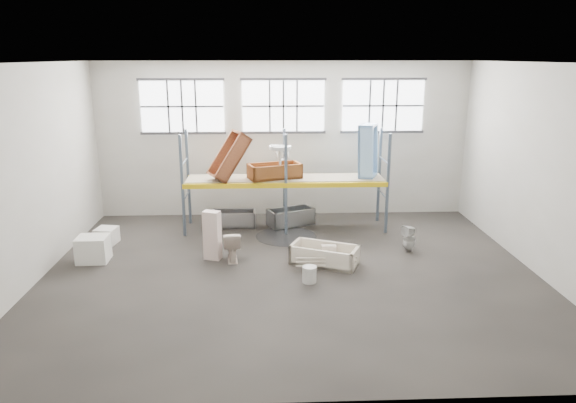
{
  "coord_description": "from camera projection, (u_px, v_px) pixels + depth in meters",
  "views": [
    {
      "loc": [
        -0.58,
        -11.9,
        5.14
      ],
      "look_at": [
        0.0,
        1.5,
        1.4
      ],
      "focal_mm": 32.63,
      "sensor_mm": 36.0,
      "label": 1
    }
  ],
  "objects": [
    {
      "name": "sink_in_tub",
      "position": [
        303.0,
        258.0,
        13.34
      ],
      "size": [
        0.54,
        0.54,
        0.14
      ],
      "primitive_type": "imported",
      "rotation": [
        0.0,
        0.0,
        -0.4
      ],
      "color": "beige",
      "rests_on": "bathtub_beige"
    },
    {
      "name": "wall_left",
      "position": [
        26.0,
        176.0,
        11.94
      ],
      "size": [
        0.1,
        10.0,
        5.0
      ],
      "primitive_type": "cube",
      "color": "#B2AFA4",
      "rests_on": "ground"
    },
    {
      "name": "wall_front",
      "position": [
        308.0,
        251.0,
        7.33
      ],
      "size": [
        12.0,
        0.1,
        5.0
      ],
      "primitive_type": "cube",
      "color": "#A6A39A",
      "rests_on": "ground"
    },
    {
      "name": "cistern_tall",
      "position": [
        212.0,
        235.0,
        13.57
      ],
      "size": [
        0.48,
        0.39,
        1.3
      ],
      "primitive_type": "cube",
      "rotation": [
        0.0,
        0.0,
        -0.33
      ],
      "color": "beige",
      "rests_on": "floor"
    },
    {
      "name": "steel_tub_left",
      "position": [
        234.0,
        219.0,
        16.3
      ],
      "size": [
        1.35,
        0.64,
        0.49
      ],
      "primitive_type": null,
      "rotation": [
        0.0,
        0.0,
        -0.01
      ],
      "color": "#A9AAB0",
      "rests_on": "floor"
    },
    {
      "name": "carton_far",
      "position": [
        107.0,
        236.0,
        14.82
      ],
      "size": [
        0.63,
        0.63,
        0.46
      ],
      "primitive_type": "cube",
      "rotation": [
        0.0,
        0.0,
        -0.17
      ],
      "color": "white",
      "rests_on": "floor"
    },
    {
      "name": "floor",
      "position": [
        291.0,
        274.0,
        12.87
      ],
      "size": [
        12.0,
        10.0,
        0.1
      ],
      "primitive_type": "cube",
      "color": "#443F3A",
      "rests_on": "ground"
    },
    {
      "name": "steel_tub_right",
      "position": [
        291.0,
        217.0,
        16.45
      ],
      "size": [
        1.56,
        1.18,
        0.52
      ],
      "primitive_type": null,
      "rotation": [
        0.0,
        0.0,
        0.42
      ],
      "color": "#B8BDC1",
      "rests_on": "floor"
    },
    {
      "name": "bucket",
      "position": [
        309.0,
        274.0,
        12.27
      ],
      "size": [
        0.39,
        0.39,
        0.39
      ],
      "primitive_type": "cylinder",
      "rotation": [
        0.0,
        0.0,
        0.19
      ],
      "color": "silver",
      "rests_on": "floor"
    },
    {
      "name": "ceiling",
      "position": [
        291.0,
        60.0,
        11.5
      ],
      "size": [
        12.0,
        10.0,
        0.1
      ],
      "primitive_type": "cube",
      "color": "silver",
      "rests_on": "ground"
    },
    {
      "name": "bathtub_beige",
      "position": [
        324.0,
        255.0,
        13.34
      ],
      "size": [
        1.85,
        1.4,
        0.49
      ],
      "primitive_type": null,
      "rotation": [
        0.0,
        0.0,
        -0.42
      ],
      "color": "beige",
      "rests_on": "floor"
    },
    {
      "name": "sink_on_shelf",
      "position": [
        280.0,
        164.0,
        15.32
      ],
      "size": [
        0.78,
        0.69,
        0.58
      ],
      "primitive_type": "imported",
      "rotation": [
        0.0,
        0.0,
        -0.34
      ],
      "color": "silver",
      "rests_on": "rust_tub_flat"
    },
    {
      "name": "window_right",
      "position": [
        383.0,
        106.0,
        16.78
      ],
      "size": [
        2.6,
        0.04,
        1.6
      ],
      "primitive_type": "cube",
      "color": "white",
      "rests_on": "wall_back"
    },
    {
      "name": "rust_tub_flat",
      "position": [
        275.0,
        171.0,
        15.66
      ],
      "size": [
        1.69,
        1.17,
        0.43
      ],
      "primitive_type": null,
      "rotation": [
        0.0,
        0.0,
        0.32
      ],
      "color": "brown",
      "rests_on": "shelf_deck"
    },
    {
      "name": "shelf_deck",
      "position": [
        285.0,
        178.0,
        15.8
      ],
      "size": [
        5.9,
        1.1,
        0.03
      ],
      "primitive_type": "cube",
      "color": "gray",
      "rests_on": "floor"
    },
    {
      "name": "wall_right",
      "position": [
        544.0,
        171.0,
        12.44
      ],
      "size": [
        0.1,
        10.0,
        5.0
      ],
      "primitive_type": "cube",
      "color": "#A6A399",
      "rests_on": "ground"
    },
    {
      "name": "rack_upright_ra",
      "position": [
        388.0,
        184.0,
        15.37
      ],
      "size": [
        0.08,
        0.08,
        3.0
      ],
      "primitive_type": "cube",
      "color": "slate",
      "rests_on": "floor"
    },
    {
      "name": "carton_near",
      "position": [
        93.0,
        249.0,
        13.51
      ],
      "size": [
        0.78,
        0.68,
        0.66
      ],
      "primitive_type": "cube",
      "rotation": [
        0.0,
        0.0,
        0.02
      ],
      "color": "white",
      "rests_on": "floor"
    },
    {
      "name": "window_left",
      "position": [
        182.0,
        106.0,
        16.51
      ],
      "size": [
        2.6,
        0.04,
        1.6
      ],
      "primitive_type": "cube",
      "color": "white",
      "rests_on": "wall_back"
    },
    {
      "name": "rack_upright_ma",
      "position": [
        286.0,
        185.0,
        15.25
      ],
      "size": [
        0.08,
        0.08,
        3.0
      ],
      "primitive_type": "cube",
      "color": "slate",
      "rests_on": "floor"
    },
    {
      "name": "rack_beam_front",
      "position": [
        286.0,
        185.0,
        15.25
      ],
      "size": [
        6.0,
        0.1,
        0.14
      ],
      "primitive_type": "cube",
      "color": "yellow",
      "rests_on": "floor"
    },
    {
      "name": "cistern_spare",
      "position": [
        329.0,
        252.0,
        13.45
      ],
      "size": [
        0.37,
        0.18,
        0.35
      ],
      "primitive_type": "cube",
      "rotation": [
        0.0,
        0.0,
        -0.01
      ],
      "color": "beige",
      "rests_on": "bathtub_beige"
    },
    {
      "name": "blue_tub_upright",
      "position": [
        368.0,
        151.0,
        15.69
      ],
      "size": [
        0.75,
        0.88,
        1.6
      ],
      "primitive_type": null,
      "rotation": [
        0.0,
        1.54,
        -0.4
      ],
      "color": "#8DBEEE",
      "rests_on": "shelf_deck"
    },
    {
      "name": "rack_upright_la",
      "position": [
        182.0,
        186.0,
        15.12
      ],
      "size": [
        0.08,
        0.08,
        3.0
      ],
      "primitive_type": "cube",
      "color": "slate",
      "rests_on": "floor"
    },
    {
      "name": "window_mid",
      "position": [
        283.0,
        106.0,
        16.65
      ],
      "size": [
        2.6,
        0.04,
        1.6
      ],
      "primitive_type": "cube",
      "color": "white",
      "rests_on": "wall_back"
    },
    {
      "name": "toilet_white",
      "position": [
        409.0,
        238.0,
        14.18
      ],
      "size": [
        0.44,
        0.44,
        0.74
      ],
      "primitive_type": "imported",
      "rotation": [
        0.0,
        0.0,
        -1.16
      ],
      "color": "silver",
      "rests_on": "floor"
    },
    {
      "name": "wet_patch",
      "position": [
        286.0,
        236.0,
        15.46
      ],
      "size": [
        1.8,
        1.8,
        0.0
      ],
      "primitive_type": "cylinder",
      "color": "black",
      "rests_on": "floor"
    },
    {
      "name": "rack_beam_back",
      "position": [
        284.0,
        176.0,
        16.4
      ],
      "size": [
        6.0,
        0.1,
        0.14
      ],
      "primitive_type": "cube",
      "color": "yellow",
      "rests_on": "floor"
    },
    {
      "name": "rack_upright_lb",
      "position": [
        188.0,
        177.0,
        16.28
      ],
      "size": [
        0.08,
        0.08,
        3.0
      ],
      "primitive_type": "cube",
      "color": "slate",
      "rests_on": "floor"
    },
    {
      "name": "rust_tub_tilted",
      "position": [
        229.0,
        156.0,
        15.35
      ],
      "size": [
        1.41,
        1.17,
        1.5
      ],
      "primitive_type": null,
      "rotation": [
        0.0,
        -0.96,
        0.45
      ],
      "color": "#9C612C",
      "rests_on": "shelf_deck"
    },
    {
      "name": "rack_upright_rb",
      "position": [
        379.0,
        175.0,
        16.53
      ],
      "size": [
        0.08,
        0.08,
        3.0
      ],
      "primitive_type": "cube",
      "color": "slate",
      "rests_on": "floor"
    },
    {
      "name": "toilet_beige",
      "position": [
        232.0,
        246.0,
        13.56
      ],
      "size": [
        0.52,
        0.82,
        0.79
      ],
      "primitive_type": "imported",
      "rotation": [
        0.0,
        0.0,
        3.24
      ],
      "color": "beige",
      "rests_on": "floor"
    },
    {
      "name": "rack_upright_mb",
      "position": [
        284.0,
        176.0,
        16.4
      ],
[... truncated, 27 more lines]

